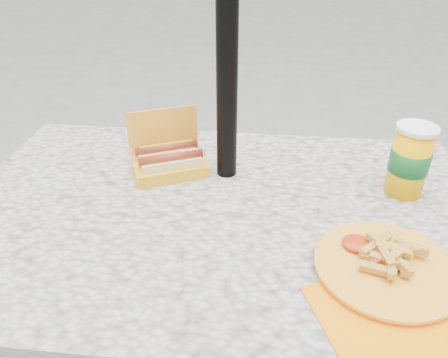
# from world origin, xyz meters

# --- Properties ---
(picnic_table) EXTENTS (1.20, 0.80, 0.75)m
(picnic_table) POSITION_xyz_m (0.00, 0.00, 0.64)
(picnic_table) COLOR beige
(picnic_table) RESTS_ON ground
(umbrella_pole) EXTENTS (0.05, 0.05, 2.20)m
(umbrella_pole) POSITION_xyz_m (0.00, 0.16, 1.10)
(umbrella_pole) COLOR black
(umbrella_pole) RESTS_ON ground
(hotdog_box) EXTENTS (0.22, 0.19, 0.15)m
(hotdog_box) POSITION_xyz_m (-0.15, 0.15, 0.78)
(hotdog_box) COLOR orange
(hotdog_box) RESTS_ON picnic_table
(fries_plate) EXTENTS (0.29, 0.38, 0.05)m
(fries_plate) POSITION_xyz_m (0.33, -0.18, 0.76)
(fries_plate) COLOR orange
(fries_plate) RESTS_ON picnic_table
(soda_cup) EXTENTS (0.09, 0.09, 0.17)m
(soda_cup) POSITION_xyz_m (0.43, 0.12, 0.84)
(soda_cup) COLOR #FFB300
(soda_cup) RESTS_ON picnic_table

